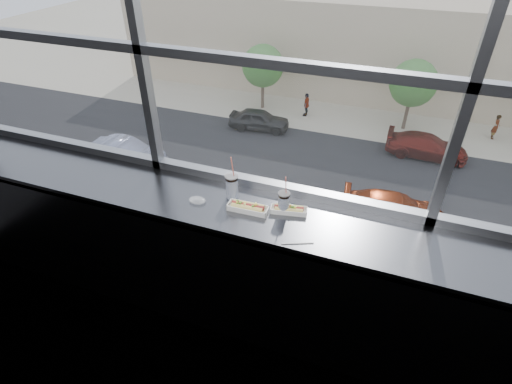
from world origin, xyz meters
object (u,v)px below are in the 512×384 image
(hotdog_tray_left, at_px, (248,207))
(pedestrian_a, at_px, (307,102))
(car_near_c, at_px, (395,205))
(car_far_a, at_px, (259,116))
(hotdog_tray_right, at_px, (289,209))
(pedestrian_d, at_px, (497,124))
(soda_cup_left, at_px, (232,185))
(wrapper, at_px, (197,200))
(car_far_b, at_px, (428,143))
(soda_cup_right, at_px, (284,202))
(loose_straw, at_px, (298,243))
(tree_center, at_px, (413,83))
(car_near_a, at_px, (125,149))
(tree_left, at_px, (263,66))

(hotdog_tray_left, relative_size, pedestrian_a, 0.12)
(car_near_c, bearing_deg, car_far_a, 46.49)
(hotdog_tray_right, relative_size, pedestrian_d, 0.11)
(hotdog_tray_right, distance_m, soda_cup_left, 0.43)
(car_near_c, height_order, pedestrian_a, pedestrian_a)
(soda_cup_left, xyz_separation_m, pedestrian_a, (-5.80, 27.89, -11.03))
(hotdog_tray_left, relative_size, pedestrian_d, 0.13)
(wrapper, relative_size, pedestrian_a, 0.05)
(soda_cup_left, distance_m, car_far_b, 26.85)
(soda_cup_left, relative_size, soda_cup_right, 1.15)
(wrapper, xyz_separation_m, pedestrian_d, (8.33, 28.91, -10.97))
(wrapper, bearing_deg, loose_straw, -12.71)
(soda_cup_left, bearing_deg, tree_center, 86.23)
(loose_straw, bearing_deg, pedestrian_a, 80.40)
(car_far_b, bearing_deg, tree_center, 22.89)
(wrapper, xyz_separation_m, car_near_a, (-14.62, 16.32, -10.91))
(hotdog_tray_right, xyz_separation_m, tree_center, (1.44, 28.22, -8.52))
(car_far_a, distance_m, pedestrian_a, 4.60)
(car_near_c, xyz_separation_m, car_far_b, (1.50, 8.00, -0.03))
(loose_straw, height_order, wrapper, wrapper)
(car_near_c, bearing_deg, pedestrian_a, 27.39)
(pedestrian_d, bearing_deg, loose_straw, 165.41)
(soda_cup_right, distance_m, car_near_a, 24.81)
(soda_cup_right, relative_size, tree_center, 0.05)
(wrapper, height_order, car_far_a, wrapper)
(soda_cup_left, relative_size, loose_straw, 1.73)
(soda_cup_left, height_order, soda_cup_right, soda_cup_left)
(soda_cup_left, bearing_deg, tree_left, 108.95)
(hotdog_tray_left, height_order, wrapper, hotdog_tray_left)
(hotdog_tray_left, distance_m, tree_left, 31.15)
(pedestrian_d, bearing_deg, car_near_a, 118.74)
(loose_straw, height_order, car_near_c, loose_straw)
(hotdog_tray_left, bearing_deg, car_far_a, 107.55)
(soda_cup_left, xyz_separation_m, wrapper, (-0.20, -0.14, -0.08))
(loose_straw, bearing_deg, soda_cup_right, 100.42)
(car_near_a, relative_size, tree_left, 1.29)
(loose_straw, distance_m, wrapper, 0.78)
(tree_left, height_order, tree_center, tree_center)
(car_far_a, xyz_separation_m, car_near_c, (10.52, -8.00, 0.02))
(wrapper, bearing_deg, car_near_a, 131.86)
(pedestrian_d, distance_m, tree_center, 6.76)
(car_far_a, height_order, car_near_a, car_near_a)
(soda_cup_right, distance_m, car_near_c, 19.71)
(loose_straw, xyz_separation_m, wrapper, (-0.76, 0.17, 0.01))
(car_near_a, height_order, tree_center, tree_center)
(hotdog_tray_right, relative_size, wrapper, 2.29)
(car_far_b, relative_size, tree_left, 1.16)
(car_far_b, bearing_deg, hotdog_tray_right, 173.48)
(tree_center, bearing_deg, soda_cup_left, -93.77)
(car_far_a, bearing_deg, hotdog_tray_right, -166.18)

